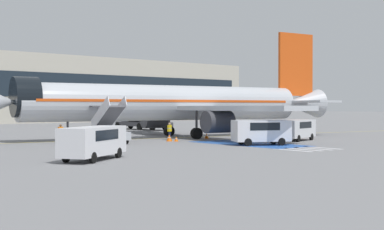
{
  "coord_description": "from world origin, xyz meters",
  "views": [
    {
      "loc": [
        -32.85,
        -44.8,
        3.18
      ],
      "look_at": [
        2.31,
        -1.86,
        2.34
      ],
      "focal_mm": 50.0,
      "sensor_mm": 36.0,
      "label": 1
    }
  ],
  "objects_px": {
    "service_van_2": "(93,140)",
    "traffic_cone_2": "(169,138)",
    "ground_crew_0": "(170,130)",
    "ground_crew_2": "(61,132)",
    "service_van_0": "(261,130)",
    "boarding_stairs_forward": "(108,132)",
    "traffic_cone_1": "(207,136)",
    "traffic_cone_0": "(176,139)",
    "ground_crew_1": "(279,127)",
    "airliner": "(175,103)",
    "service_van_3": "(297,128)",
    "fuel_tanker": "(142,117)"
  },
  "relations": [
    {
      "from": "service_van_2",
      "to": "ground_crew_1",
      "type": "xyz_separation_m",
      "value": [
        28.65,
        10.61,
        -0.21
      ]
    },
    {
      "from": "ground_crew_2",
      "to": "boarding_stairs_forward",
      "type": "bearing_deg",
      "value": 147.33
    },
    {
      "from": "fuel_tanker",
      "to": "service_van_3",
      "type": "bearing_deg",
      "value": -103.05
    },
    {
      "from": "service_van_3",
      "to": "ground_crew_1",
      "type": "relative_size",
      "value": 3.09
    },
    {
      "from": "service_van_3",
      "to": "ground_crew_0",
      "type": "height_order",
      "value": "service_van_3"
    },
    {
      "from": "service_van_3",
      "to": "traffic_cone_2",
      "type": "bearing_deg",
      "value": 38.81
    },
    {
      "from": "service_van_2",
      "to": "ground_crew_1",
      "type": "height_order",
      "value": "service_van_2"
    },
    {
      "from": "service_van_3",
      "to": "traffic_cone_1",
      "type": "bearing_deg",
      "value": 10.67
    },
    {
      "from": "fuel_tanker",
      "to": "airliner",
      "type": "bearing_deg",
      "value": -122.41
    },
    {
      "from": "service_van_0",
      "to": "traffic_cone_1",
      "type": "height_order",
      "value": "service_van_0"
    },
    {
      "from": "traffic_cone_1",
      "to": "traffic_cone_2",
      "type": "relative_size",
      "value": 0.83
    },
    {
      "from": "service_van_2",
      "to": "ground_crew_1",
      "type": "relative_size",
      "value": 3.26
    },
    {
      "from": "ground_crew_1",
      "to": "ground_crew_2",
      "type": "bearing_deg",
      "value": -174.4
    },
    {
      "from": "airliner",
      "to": "ground_crew_0",
      "type": "height_order",
      "value": "airliner"
    },
    {
      "from": "boarding_stairs_forward",
      "to": "ground_crew_1",
      "type": "height_order",
      "value": "boarding_stairs_forward"
    },
    {
      "from": "traffic_cone_0",
      "to": "traffic_cone_1",
      "type": "height_order",
      "value": "traffic_cone_1"
    },
    {
      "from": "service_van_0",
      "to": "ground_crew_0",
      "type": "bearing_deg",
      "value": -143.59
    },
    {
      "from": "ground_crew_2",
      "to": "traffic_cone_0",
      "type": "distance_m",
      "value": 10.4
    },
    {
      "from": "boarding_stairs_forward",
      "to": "service_van_2",
      "type": "xyz_separation_m",
      "value": [
        -8.33,
        -12.45,
        0.2
      ]
    },
    {
      "from": "boarding_stairs_forward",
      "to": "traffic_cone_2",
      "type": "relative_size",
      "value": 8.73
    },
    {
      "from": "airliner",
      "to": "ground_crew_2",
      "type": "xyz_separation_m",
      "value": [
        -13.1,
        -0.74,
        -2.64
      ]
    },
    {
      "from": "service_van_0",
      "to": "traffic_cone_2",
      "type": "relative_size",
      "value": 8.12
    },
    {
      "from": "airliner",
      "to": "traffic_cone_2",
      "type": "height_order",
      "value": "airliner"
    },
    {
      "from": "ground_crew_0",
      "to": "boarding_stairs_forward",
      "type": "bearing_deg",
      "value": 166.5
    },
    {
      "from": "traffic_cone_2",
      "to": "service_van_2",
      "type": "bearing_deg",
      "value": -141.58
    },
    {
      "from": "service_van_2",
      "to": "traffic_cone_1",
      "type": "height_order",
      "value": "service_van_2"
    },
    {
      "from": "service_van_3",
      "to": "ground_crew_1",
      "type": "xyz_separation_m",
      "value": [
        4.85,
        6.41,
        -0.2
      ]
    },
    {
      "from": "traffic_cone_2",
      "to": "ground_crew_2",
      "type": "bearing_deg",
      "value": 159.01
    },
    {
      "from": "ground_crew_2",
      "to": "traffic_cone_2",
      "type": "relative_size",
      "value": 2.69
    },
    {
      "from": "airliner",
      "to": "ground_crew_0",
      "type": "relative_size",
      "value": 23.99
    },
    {
      "from": "service_van_2",
      "to": "service_van_3",
      "type": "height_order",
      "value": "service_van_2"
    },
    {
      "from": "ground_crew_1",
      "to": "ground_crew_2",
      "type": "xyz_separation_m",
      "value": [
        -23.79,
        4.01,
        -0.02
      ]
    },
    {
      "from": "fuel_tanker",
      "to": "service_van_0",
      "type": "relative_size",
      "value": 2.05
    },
    {
      "from": "ground_crew_2",
      "to": "traffic_cone_2",
      "type": "distance_m",
      "value": 9.82
    },
    {
      "from": "airliner",
      "to": "ground_crew_1",
      "type": "height_order",
      "value": "airliner"
    },
    {
      "from": "service_van_0",
      "to": "ground_crew_1",
      "type": "bearing_deg",
      "value": 152.86
    },
    {
      "from": "ground_crew_0",
      "to": "traffic_cone_0",
      "type": "bearing_deg",
      "value": -130.02
    },
    {
      "from": "fuel_tanker",
      "to": "ground_crew_1",
      "type": "height_order",
      "value": "fuel_tanker"
    },
    {
      "from": "boarding_stairs_forward",
      "to": "ground_crew_0",
      "type": "height_order",
      "value": "boarding_stairs_forward"
    },
    {
      "from": "service_van_3",
      "to": "ground_crew_0",
      "type": "xyz_separation_m",
      "value": [
        -8.41,
        8.72,
        -0.24
      ]
    },
    {
      "from": "traffic_cone_1",
      "to": "traffic_cone_2",
      "type": "distance_m",
      "value": 5.82
    },
    {
      "from": "airliner",
      "to": "traffic_cone_1",
      "type": "distance_m",
      "value": 4.79
    },
    {
      "from": "fuel_tanker",
      "to": "ground_crew_2",
      "type": "relative_size",
      "value": 6.19
    },
    {
      "from": "service_van_2",
      "to": "traffic_cone_2",
      "type": "xyz_separation_m",
      "value": [
        14.01,
        11.11,
        -0.89
      ]
    },
    {
      "from": "fuel_tanker",
      "to": "service_van_0",
      "type": "height_order",
      "value": "fuel_tanker"
    },
    {
      "from": "ground_crew_1",
      "to": "traffic_cone_2",
      "type": "bearing_deg",
      "value": -166.79
    },
    {
      "from": "ground_crew_1",
      "to": "traffic_cone_1",
      "type": "relative_size",
      "value": 3.29
    },
    {
      "from": "ground_crew_0",
      "to": "ground_crew_2",
      "type": "bearing_deg",
      "value": 153.5
    },
    {
      "from": "service_van_0",
      "to": "ground_crew_0",
      "type": "relative_size",
      "value": 3.06
    },
    {
      "from": "boarding_stairs_forward",
      "to": "service_van_3",
      "type": "height_order",
      "value": "boarding_stairs_forward"
    }
  ]
}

